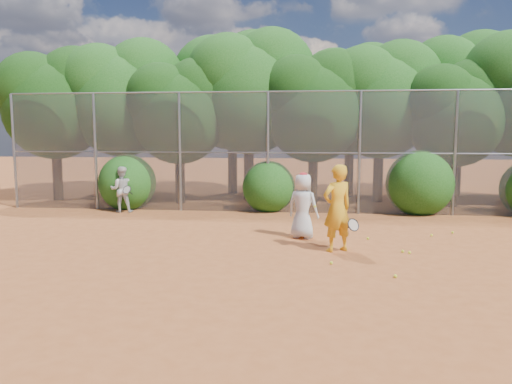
# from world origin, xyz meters

# --- Properties ---
(ground) EXTENTS (80.00, 80.00, 0.00)m
(ground) POSITION_xyz_m (0.00, 0.00, 0.00)
(ground) COLOR #9C4D23
(ground) RESTS_ON ground
(fence_back) EXTENTS (20.05, 0.09, 4.03)m
(fence_back) POSITION_xyz_m (-0.12, 6.00, 2.05)
(fence_back) COLOR gray
(fence_back) RESTS_ON ground
(tree_0) EXTENTS (4.38, 3.81, 6.00)m
(tree_0) POSITION_xyz_m (-9.44, 8.04, 3.93)
(tree_0) COLOR black
(tree_0) RESTS_ON ground
(tree_1) EXTENTS (4.64, 4.03, 6.35)m
(tree_1) POSITION_xyz_m (-6.94, 8.54, 4.16)
(tree_1) COLOR black
(tree_1) RESTS_ON ground
(tree_2) EXTENTS (3.99, 3.47, 5.47)m
(tree_2) POSITION_xyz_m (-4.45, 7.83, 3.58)
(tree_2) COLOR black
(tree_2) RESTS_ON ground
(tree_3) EXTENTS (4.89, 4.26, 6.70)m
(tree_3) POSITION_xyz_m (-1.94, 8.84, 4.40)
(tree_3) COLOR black
(tree_3) RESTS_ON ground
(tree_4) EXTENTS (4.19, 3.64, 5.73)m
(tree_4) POSITION_xyz_m (0.55, 8.24, 3.76)
(tree_4) COLOR black
(tree_4) RESTS_ON ground
(tree_5) EXTENTS (4.51, 3.92, 6.17)m
(tree_5) POSITION_xyz_m (3.06, 9.04, 4.05)
(tree_5) COLOR black
(tree_5) RESTS_ON ground
(tree_6) EXTENTS (3.86, 3.36, 5.29)m
(tree_6) POSITION_xyz_m (5.55, 8.03, 3.47)
(tree_6) COLOR black
(tree_6) RESTS_ON ground
(tree_9) EXTENTS (4.83, 4.20, 6.62)m
(tree_9) POSITION_xyz_m (-7.94, 10.84, 4.34)
(tree_9) COLOR black
(tree_9) RESTS_ON ground
(tree_10) EXTENTS (5.15, 4.48, 7.06)m
(tree_10) POSITION_xyz_m (-2.93, 11.05, 4.63)
(tree_10) COLOR black
(tree_10) RESTS_ON ground
(tree_11) EXTENTS (4.64, 4.03, 6.35)m
(tree_11) POSITION_xyz_m (2.06, 10.64, 4.16)
(tree_11) COLOR black
(tree_11) RESTS_ON ground
(tree_12) EXTENTS (5.02, 4.37, 6.88)m
(tree_12) POSITION_xyz_m (6.56, 11.24, 4.51)
(tree_12) COLOR black
(tree_12) RESTS_ON ground
(bush_0) EXTENTS (2.00, 2.00, 2.00)m
(bush_0) POSITION_xyz_m (-6.00, 6.30, 1.00)
(bush_0) COLOR #184B12
(bush_0) RESTS_ON ground
(bush_1) EXTENTS (1.80, 1.80, 1.80)m
(bush_1) POSITION_xyz_m (-1.00, 6.30, 0.90)
(bush_1) COLOR #184B12
(bush_1) RESTS_ON ground
(bush_2) EXTENTS (2.20, 2.20, 2.20)m
(bush_2) POSITION_xyz_m (4.00, 6.30, 1.10)
(bush_2) COLOR #184B12
(bush_2) RESTS_ON ground
(player_yellow) EXTENTS (0.95, 0.77, 1.97)m
(player_yellow) POSITION_xyz_m (1.05, 0.64, 0.98)
(player_yellow) COLOR gold
(player_yellow) RESTS_ON ground
(player_teen) EXTENTS (0.95, 0.80, 1.68)m
(player_teen) POSITION_xyz_m (0.26, 1.96, 0.83)
(player_teen) COLOR silver
(player_teen) RESTS_ON ground
(player_white) EXTENTS (0.90, 0.79, 1.54)m
(player_white) POSITION_xyz_m (-5.86, 5.40, 0.77)
(player_white) COLOR silver
(player_white) RESTS_ON ground
(ball_0) EXTENTS (0.07, 0.07, 0.07)m
(ball_0) POSITION_xyz_m (2.65, 0.55, 0.03)
(ball_0) COLOR yellow
(ball_0) RESTS_ON ground
(ball_1) EXTENTS (0.07, 0.07, 0.07)m
(ball_1) POSITION_xyz_m (1.89, 1.94, 0.03)
(ball_1) COLOR yellow
(ball_1) RESTS_ON ground
(ball_2) EXTENTS (0.07, 0.07, 0.07)m
(ball_2) POSITION_xyz_m (2.04, -1.35, 0.03)
(ball_2) COLOR yellow
(ball_2) RESTS_ON ground
(ball_3) EXTENTS (0.07, 0.07, 0.07)m
(ball_3) POSITION_xyz_m (2.52, 0.65, 0.03)
(ball_3) COLOR yellow
(ball_3) RESTS_ON ground
(ball_4) EXTENTS (0.07, 0.07, 0.07)m
(ball_4) POSITION_xyz_m (0.89, -0.53, 0.03)
(ball_4) COLOR yellow
(ball_4) RESTS_ON ground
(ball_5) EXTENTS (0.07, 0.07, 0.07)m
(ball_5) POSITION_xyz_m (4.21, 2.97, 0.03)
(ball_5) COLOR yellow
(ball_5) RESTS_ON ground
(ball_6) EXTENTS (0.07, 0.07, 0.07)m
(ball_6) POSITION_xyz_m (3.57, 2.54, 0.03)
(ball_6) COLOR yellow
(ball_6) RESTS_ON ground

